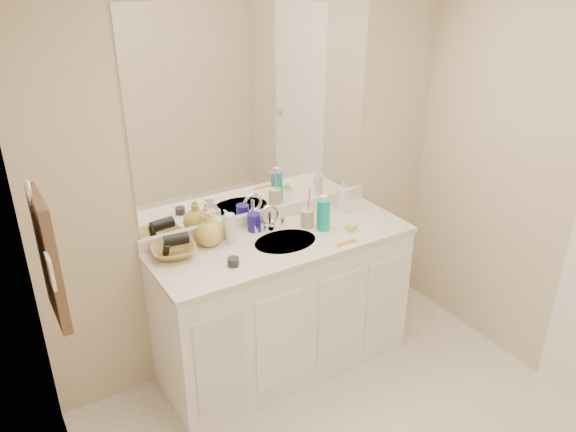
# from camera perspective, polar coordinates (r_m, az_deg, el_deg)

# --- Properties ---
(wall_back) EXTENTS (2.60, 0.02, 2.40)m
(wall_back) POSITION_cam_1_polar(r_m,az_deg,el_deg) (3.28, -2.97, 4.44)
(wall_back) COLOR beige
(wall_back) RESTS_ON floor
(wall_left) EXTENTS (0.02, 2.60, 2.40)m
(wall_left) POSITION_cam_1_polar(r_m,az_deg,el_deg) (1.83, -19.95, -16.21)
(wall_left) COLOR beige
(wall_left) RESTS_ON floor
(vanity_cabinet) EXTENTS (1.50, 0.55, 0.85)m
(vanity_cabinet) POSITION_cam_1_polar(r_m,az_deg,el_deg) (3.43, -0.44, -9.17)
(vanity_cabinet) COLOR white
(vanity_cabinet) RESTS_ON floor
(countertop) EXTENTS (1.52, 0.57, 0.03)m
(countertop) POSITION_cam_1_polar(r_m,az_deg,el_deg) (3.20, -0.47, -2.67)
(countertop) COLOR silver
(countertop) RESTS_ON vanity_cabinet
(backsplash) EXTENTS (1.52, 0.03, 0.08)m
(backsplash) POSITION_cam_1_polar(r_m,az_deg,el_deg) (3.38, -2.75, -0.07)
(backsplash) COLOR silver
(backsplash) RESTS_ON countertop
(sink_basin) EXTENTS (0.37, 0.37, 0.02)m
(sink_basin) POSITION_cam_1_polar(r_m,az_deg,el_deg) (3.19, -0.28, -2.76)
(sink_basin) COLOR beige
(sink_basin) RESTS_ON countertop
(faucet) EXTENTS (0.02, 0.02, 0.11)m
(faucet) POSITION_cam_1_polar(r_m,az_deg,el_deg) (3.29, -1.91, -0.47)
(faucet) COLOR silver
(faucet) RESTS_ON countertop
(mirror) EXTENTS (1.48, 0.01, 1.20)m
(mirror) POSITION_cam_1_polar(r_m,az_deg,el_deg) (3.17, -3.07, 10.51)
(mirror) COLOR white
(mirror) RESTS_ON wall_back
(blue_mug) EXTENTS (0.10, 0.10, 0.11)m
(blue_mug) POSITION_cam_1_polar(r_m,az_deg,el_deg) (3.28, -3.44, -0.64)
(blue_mug) COLOR navy
(blue_mug) RESTS_ON countertop
(tan_cup) EXTENTS (0.09, 0.09, 0.11)m
(tan_cup) POSITION_cam_1_polar(r_m,az_deg,el_deg) (3.33, 1.94, -0.24)
(tan_cup) COLOR #BEB786
(tan_cup) RESTS_ON countertop
(toothbrush) EXTENTS (0.01, 0.04, 0.19)m
(toothbrush) POSITION_cam_1_polar(r_m,az_deg,el_deg) (3.29, 2.11, 1.32)
(toothbrush) COLOR #FF43AC
(toothbrush) RESTS_ON tan_cup
(mouthwash_bottle) EXTENTS (0.10, 0.10, 0.19)m
(mouthwash_bottle) POSITION_cam_1_polar(r_m,az_deg,el_deg) (3.28, 3.61, 0.11)
(mouthwash_bottle) COLOR #0DA59C
(mouthwash_bottle) RESTS_ON countertop
(clear_pump_bottle) EXTENTS (0.06, 0.06, 0.16)m
(clear_pump_bottle) POSITION_cam_1_polar(r_m,az_deg,el_deg) (3.51, 5.61, 1.57)
(clear_pump_bottle) COLOR white
(clear_pump_bottle) RESTS_ON countertop
(soap_dish) EXTENTS (0.09, 0.07, 0.01)m
(soap_dish) POSITION_cam_1_polar(r_m,az_deg,el_deg) (3.32, 6.39, -1.40)
(soap_dish) COLOR white
(soap_dish) RESTS_ON countertop
(green_soap) EXTENTS (0.08, 0.07, 0.02)m
(green_soap) POSITION_cam_1_polar(r_m,az_deg,el_deg) (3.31, 6.41, -1.10)
(green_soap) COLOR #85E537
(green_soap) RESTS_ON soap_dish
(orange_comb) EXTENTS (0.13, 0.03, 0.01)m
(orange_comb) POSITION_cam_1_polar(r_m,az_deg,el_deg) (3.17, 5.92, -2.72)
(orange_comb) COLOR orange
(orange_comb) RESTS_ON countertop
(dark_jar) EXTENTS (0.08, 0.08, 0.04)m
(dark_jar) POSITION_cam_1_polar(r_m,az_deg,el_deg) (2.95, -5.58, -4.64)
(dark_jar) COLOR #242529
(dark_jar) RESTS_ON countertop
(extra_white_bottle) EXTENTS (0.07, 0.07, 0.18)m
(extra_white_bottle) POSITION_cam_1_polar(r_m,az_deg,el_deg) (3.14, -5.88, -1.29)
(extra_white_bottle) COLOR white
(extra_white_bottle) RESTS_ON countertop
(soap_bottle_white) EXTENTS (0.07, 0.07, 0.17)m
(soap_bottle_white) POSITION_cam_1_polar(r_m,az_deg,el_deg) (3.21, -6.34, -0.81)
(soap_bottle_white) COLOR white
(soap_bottle_white) RESTS_ON countertop
(soap_bottle_cream) EXTENTS (0.10, 0.10, 0.19)m
(soap_bottle_cream) POSITION_cam_1_polar(r_m,az_deg,el_deg) (3.18, -7.56, -0.85)
(soap_bottle_cream) COLOR #EEEEC2
(soap_bottle_cream) RESTS_ON countertop
(soap_bottle_yellow) EXTENTS (0.20, 0.20, 0.19)m
(soap_bottle_yellow) POSITION_cam_1_polar(r_m,az_deg,el_deg) (3.14, -8.08, -1.28)
(soap_bottle_yellow) COLOR #D4B852
(soap_bottle_yellow) RESTS_ON countertop
(wicker_basket) EXTENTS (0.29, 0.29, 0.06)m
(wicker_basket) POSITION_cam_1_polar(r_m,az_deg,el_deg) (3.09, -11.53, -3.45)
(wicker_basket) COLOR #A58642
(wicker_basket) RESTS_ON countertop
(hair_dryer) EXTENTS (0.14, 0.08, 0.07)m
(hair_dryer) POSITION_cam_1_polar(r_m,az_deg,el_deg) (3.06, -11.28, -2.37)
(hair_dryer) COLOR black
(hair_dryer) RESTS_ON wicker_basket
(towel_ring) EXTENTS (0.01, 0.11, 0.11)m
(towel_ring) POSITION_cam_1_polar(r_m,az_deg,el_deg) (2.33, -24.85, 2.33)
(towel_ring) COLOR silver
(towel_ring) RESTS_ON wall_left
(hand_towel) EXTENTS (0.04, 0.32, 0.55)m
(hand_towel) POSITION_cam_1_polar(r_m,az_deg,el_deg) (2.45, -23.13, -4.01)
(hand_towel) COLOR #3D2C20
(hand_towel) RESTS_ON towel_ring
(switch_plate) EXTENTS (0.01, 0.08, 0.13)m
(switch_plate) POSITION_cam_1_polar(r_m,az_deg,el_deg) (2.25, -22.98, -5.21)
(switch_plate) COLOR white
(switch_plate) RESTS_ON wall_left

